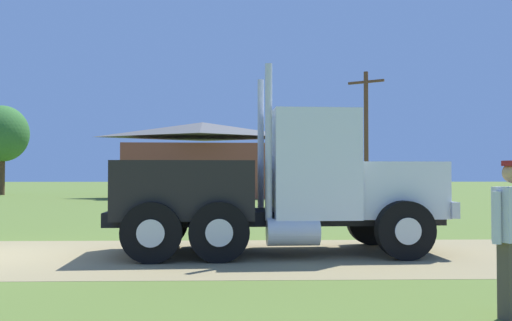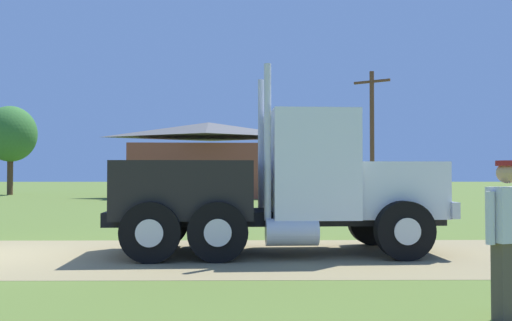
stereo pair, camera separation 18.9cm
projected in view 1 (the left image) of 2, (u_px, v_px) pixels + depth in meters
name	position (u px, v px, depth m)	size (l,w,h in m)	color
truck_foreground_white	(280.00, 188.00, 11.27)	(7.02, 2.85, 3.79)	black
shed_building	(202.00, 161.00, 37.65)	(11.00, 6.37, 5.27)	brown
utility_pole_near	(366.00, 132.00, 31.70)	(1.91, 1.33, 7.69)	brown
tree_mid	(2.00, 134.00, 41.97)	(3.99, 3.99, 6.99)	#513823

